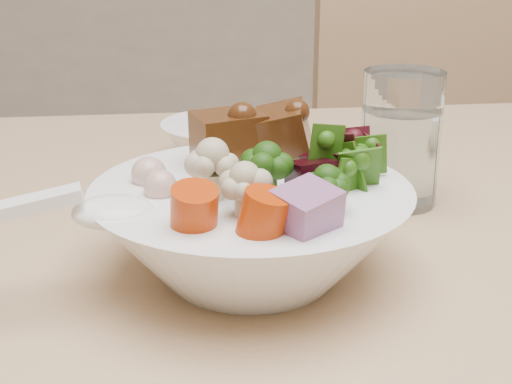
{
  "coord_description": "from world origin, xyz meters",
  "views": [
    {
      "loc": [
        -0.26,
        -0.42,
        1.07
      ],
      "look_at": [
        -0.24,
        0.09,
        0.88
      ],
      "focal_mm": 50.0,
      "sensor_mm": 36.0,
      "label": 1
    }
  ],
  "objects_px": {
    "water_glass": "(400,144)",
    "food_bowl": "(253,224)",
    "dining_table": "(476,326)",
    "chair_far": "(434,199)",
    "side_bowl": "(222,142)"
  },
  "relations": [
    {
      "from": "water_glass",
      "to": "food_bowl",
      "type": "bearing_deg",
      "value": -134.37
    },
    {
      "from": "food_bowl",
      "to": "water_glass",
      "type": "relative_size",
      "value": 1.88
    },
    {
      "from": "dining_table",
      "to": "water_glass",
      "type": "bearing_deg",
      "value": 115.68
    },
    {
      "from": "dining_table",
      "to": "food_bowl",
      "type": "distance_m",
      "value": 0.24
    },
    {
      "from": "dining_table",
      "to": "water_glass",
      "type": "height_order",
      "value": "water_glass"
    },
    {
      "from": "chair_far",
      "to": "dining_table",
      "type": "bearing_deg",
      "value": -115.08
    },
    {
      "from": "dining_table",
      "to": "chair_far",
      "type": "bearing_deg",
      "value": 71.53
    },
    {
      "from": "dining_table",
      "to": "chair_far",
      "type": "relative_size",
      "value": 1.87
    },
    {
      "from": "food_bowl",
      "to": "water_glass",
      "type": "bearing_deg",
      "value": 45.63
    },
    {
      "from": "chair_far",
      "to": "water_glass",
      "type": "distance_m",
      "value": 0.82
    },
    {
      "from": "water_glass",
      "to": "chair_far",
      "type": "bearing_deg",
      "value": 70.22
    },
    {
      "from": "dining_table",
      "to": "food_bowl",
      "type": "xyz_separation_m",
      "value": [
        -0.2,
        -0.05,
        0.12
      ]
    },
    {
      "from": "chair_far",
      "to": "side_bowl",
      "type": "relative_size",
      "value": 6.95
    },
    {
      "from": "water_glass",
      "to": "side_bowl",
      "type": "xyz_separation_m",
      "value": [
        -0.17,
        0.13,
        -0.04
      ]
    },
    {
      "from": "water_glass",
      "to": "side_bowl",
      "type": "height_order",
      "value": "water_glass"
    }
  ]
}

